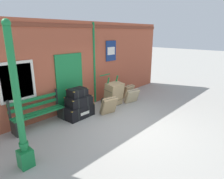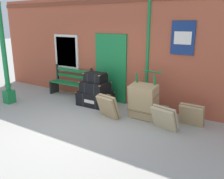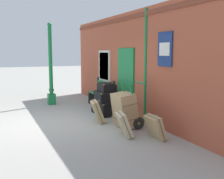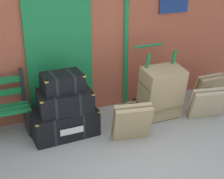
{
  "view_description": "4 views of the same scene",
  "coord_description": "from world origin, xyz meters",
  "views": [
    {
      "loc": [
        -4.31,
        -3.26,
        2.81
      ],
      "look_at": [
        0.97,
        1.57,
        0.71
      ],
      "focal_mm": 31.4,
      "sensor_mm": 36.0,
      "label": 1
    },
    {
      "loc": [
        3.65,
        -3.72,
        2.44
      ],
      "look_at": [
        0.06,
        1.9,
        0.55
      ],
      "focal_mm": 38.43,
      "sensor_mm": 36.0,
      "label": 2
    },
    {
      "loc": [
        7.8,
        -1.56,
        2.0
      ],
      "look_at": [
        0.29,
        1.68,
        0.9
      ],
      "focal_mm": 45.72,
      "sensor_mm": 36.0,
      "label": 3
    },
    {
      "loc": [
        -1.71,
        -2.73,
        2.72
      ],
      "look_at": [
        0.34,
        1.8,
        0.62
      ],
      "focal_mm": 53.8,
      "sensor_mm": 36.0,
      "label": 4
    }
  ],
  "objects": [
    {
      "name": "steamer_trunk_base",
      "position": [
        -0.49,
        1.82,
        0.21
      ],
      "size": [
        1.03,
        0.69,
        0.43
      ],
      "color": "black",
      "rests_on": "ground"
    },
    {
      "name": "steamer_trunk_middle",
      "position": [
        -0.46,
        1.78,
        0.58
      ],
      "size": [
        0.84,
        0.6,
        0.33
      ],
      "color": "black",
      "rests_on": "steamer_trunk_base"
    },
    {
      "name": "steamer_trunk_top",
      "position": [
        -0.47,
        1.83,
        0.87
      ],
      "size": [
        0.61,
        0.45,
        0.27
      ],
      "color": "black",
      "rests_on": "steamer_trunk_middle"
    },
    {
      "name": "platform_bench",
      "position": [
        -1.74,
        2.16,
        0.44
      ],
      "size": [
        1.6,
        0.43,
        1.01
      ],
      "color": "#197A3D",
      "rests_on": "ground"
    },
    {
      "name": "porters_trolley",
      "position": [
        1.18,
        1.84,
        0.27
      ],
      "size": [
        0.71,
        0.67,
        1.18
      ],
      "color": "black",
      "rests_on": "ground"
    },
    {
      "name": "large_brown_trunk",
      "position": [
        1.18,
        1.66,
        0.47
      ],
      "size": [
        0.7,
        0.55,
        0.93
      ],
      "color": "tan",
      "rests_on": "ground"
    },
    {
      "name": "suitcase_slate",
      "position": [
        0.39,
        1.19,
        0.31
      ],
      "size": [
        0.63,
        0.47,
        0.63
      ],
      "color": "tan",
      "rests_on": "ground"
    },
    {
      "name": "ground_plane",
      "position": [
        0.0,
        0.0,
        0.0
      ],
      "size": [
        60.0,
        60.0,
        0.0
      ],
      "primitive_type": "plane",
      "color": "#A3A099"
    },
    {
      "name": "suitcase_cream",
      "position": [
        1.89,
        1.3,
        0.29
      ],
      "size": [
        0.66,
        0.47,
        0.58
      ],
      "color": "tan",
      "rests_on": "ground"
    },
    {
      "name": "brick_facade",
      "position": [
        -0.02,
        2.6,
        1.6
      ],
      "size": [
        10.4,
        0.35,
        3.2
      ],
      "color": "#AD5138",
      "rests_on": "ground"
    },
    {
      "name": "lamp_post",
      "position": [
        -2.89,
        0.56,
        1.16
      ],
      "size": [
        0.28,
        0.28,
        3.04
      ],
      "color": "#197A3D",
      "rests_on": "ground"
    },
    {
      "name": "suitcase_olive",
      "position": [
        2.37,
        1.86,
        0.28
      ],
      "size": [
        0.58,
        0.33,
        0.56
      ],
      "color": "tan",
      "rests_on": "ground"
    }
  ]
}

